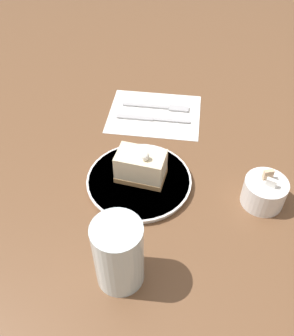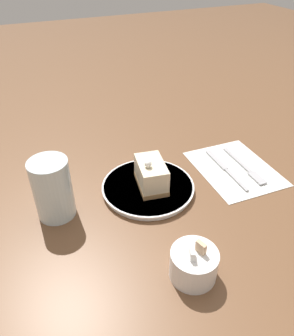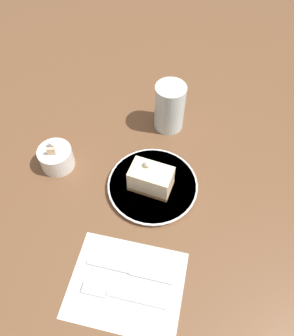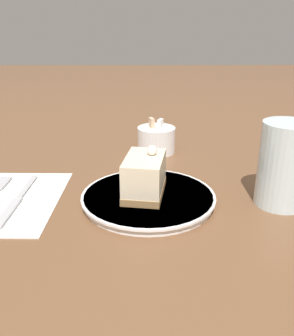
{
  "view_description": "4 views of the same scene",
  "coord_description": "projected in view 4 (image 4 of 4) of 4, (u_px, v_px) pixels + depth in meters",
  "views": [
    {
      "loc": [
        0.54,
        0.09,
        0.6
      ],
      "look_at": [
        -0.0,
        0.03,
        0.05
      ],
      "focal_mm": 40.0,
      "sensor_mm": 36.0,
      "label": 1
    },
    {
      "loc": [
        0.24,
        0.59,
        0.51
      ],
      "look_at": [
        -0.01,
        -0.0,
        0.05
      ],
      "focal_mm": 35.0,
      "sensor_mm": 36.0,
      "label": 2
    },
    {
      "loc": [
        -0.43,
        -0.05,
        0.7
      ],
      "look_at": [
        0.01,
        0.03,
        0.06
      ],
      "focal_mm": 35.0,
      "sensor_mm": 36.0,
      "label": 3
    },
    {
      "loc": [
        -0.01,
        -0.55,
        0.29
      ],
      "look_at": [
        -0.0,
        0.01,
        0.06
      ],
      "focal_mm": 40.0,
      "sensor_mm": 36.0,
      "label": 4
    }
  ],
  "objects": [
    {
      "name": "ground_plane",
      "position": [
        148.0,
        207.0,
        0.61
      ],
      "size": [
        4.0,
        4.0,
        0.0
      ],
      "primitive_type": "plane",
      "color": "brown"
    },
    {
      "name": "knife",
      "position": [
        15.0,
        203.0,
        0.62
      ],
      "size": [
        0.02,
        0.19,
        0.0
      ],
      "rotation": [
        0.0,
        0.0,
        -0.03
      ],
      "color": "#B2B2B7",
      "rests_on": "napkin"
    },
    {
      "name": "plate",
      "position": [
        147.0,
        198.0,
        0.63
      ],
      "size": [
        0.22,
        0.22,
        0.01
      ],
      "color": "white",
      "rests_on": "ground_plane"
    },
    {
      "name": "drinking_glass",
      "position": [
        284.0,
        165.0,
        0.6
      ],
      "size": [
        0.08,
        0.08,
        0.14
      ],
      "color": "silver",
      "rests_on": "ground_plane"
    },
    {
      "name": "cake_slice",
      "position": [
        144.0,
        176.0,
        0.62
      ],
      "size": [
        0.08,
        0.11,
        0.08
      ],
      "rotation": [
        0.0,
        0.0,
        -0.16
      ],
      "color": "#9E7547",
      "rests_on": "plate"
    },
    {
      "name": "sugar_bowl",
      "position": [
        156.0,
        140.0,
        0.86
      ],
      "size": [
        0.09,
        0.09,
        0.08
      ],
      "color": "white",
      "rests_on": "ground_plane"
    },
    {
      "name": "napkin",
      "position": [
        3.0,
        200.0,
        0.64
      ],
      "size": [
        0.19,
        0.24,
        0.0
      ],
      "rotation": [
        0.0,
        0.0,
        -0.02
      ],
      "color": "white",
      "rests_on": "ground_plane"
    }
  ]
}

